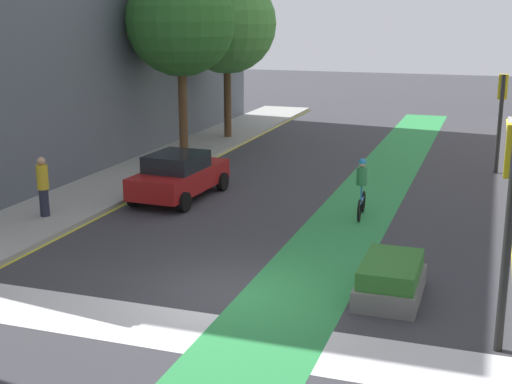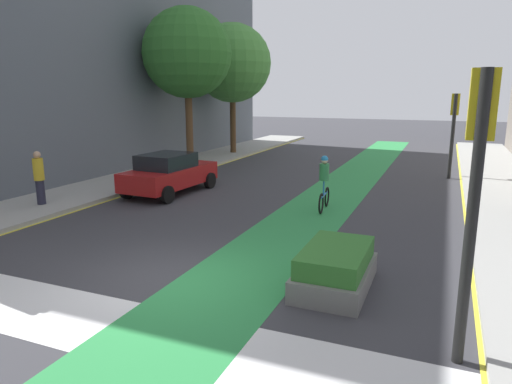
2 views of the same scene
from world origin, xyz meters
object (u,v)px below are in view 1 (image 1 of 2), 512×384
(traffic_signal_far_right, at_px, (501,104))
(street_tree_near, at_px, (181,21))
(traffic_signal_near_right, at_px, (512,195))
(pedestrian_sidewalk_left_a, at_px, (43,186))
(car_red_left_far, at_px, (179,175))
(cyclist_in_lane, at_px, (362,187))
(median_planter, at_px, (391,280))
(street_tree_far, at_px, (227,24))

(traffic_signal_far_right, distance_m, street_tree_near, 12.95)
(traffic_signal_near_right, relative_size, pedestrian_sidewalk_left_a, 2.33)
(pedestrian_sidewalk_left_a, bearing_deg, street_tree_near, 87.80)
(traffic_signal_near_right, xyz_separation_m, street_tree_near, (-12.58, 13.59, 2.78))
(traffic_signal_far_right, relative_size, street_tree_near, 0.49)
(car_red_left_far, bearing_deg, cyclist_in_lane, -2.77)
(traffic_signal_far_right, height_order, pedestrian_sidewalk_left_a, traffic_signal_far_right)
(street_tree_near, relative_size, median_planter, 3.39)
(traffic_signal_near_right, height_order, traffic_signal_far_right, traffic_signal_near_right)
(traffic_signal_far_right, relative_size, car_red_left_far, 0.89)
(pedestrian_sidewalk_left_a, height_order, median_planter, pedestrian_sidewalk_left_a)
(traffic_signal_near_right, relative_size, street_tree_far, 0.54)
(street_tree_near, bearing_deg, traffic_signal_near_right, -47.20)
(traffic_signal_near_right, distance_m, median_planter, 3.84)
(car_red_left_far, bearing_deg, street_tree_near, 112.94)
(car_red_left_far, relative_size, pedestrian_sidewalk_left_a, 2.38)
(street_tree_near, bearing_deg, pedestrian_sidewalk_left_a, -92.20)
(pedestrian_sidewalk_left_a, bearing_deg, cyclist_in_lane, 20.78)
(street_tree_near, distance_m, median_planter, 16.56)
(cyclist_in_lane, bearing_deg, median_planter, -73.53)
(traffic_signal_far_right, height_order, street_tree_far, street_tree_far)
(pedestrian_sidewalk_left_a, bearing_deg, street_tree_far, 89.19)
(car_red_left_far, xyz_separation_m, pedestrian_sidewalk_left_a, (-2.72, -3.69, 0.28))
(street_tree_far, bearing_deg, street_tree_near, -88.46)
(cyclist_in_lane, xyz_separation_m, street_tree_near, (-8.56, 5.89, 4.75))
(pedestrian_sidewalk_left_a, distance_m, median_planter, 10.99)
(traffic_signal_far_right, xyz_separation_m, pedestrian_sidewalk_left_a, (-12.77, -11.32, -1.60))
(cyclist_in_lane, relative_size, median_planter, 0.81)
(traffic_signal_near_right, bearing_deg, street_tree_near, 132.80)
(median_planter, bearing_deg, traffic_signal_far_right, 81.39)
(cyclist_in_lane, bearing_deg, street_tree_near, 145.50)
(traffic_signal_far_right, distance_m, street_tree_far, 13.34)
(street_tree_near, height_order, median_planter, street_tree_near)
(car_red_left_far, relative_size, street_tree_far, 0.55)
(cyclist_in_lane, relative_size, street_tree_near, 0.24)
(car_red_left_far, height_order, cyclist_in_lane, cyclist_in_lane)
(traffic_signal_near_right, distance_m, street_tree_near, 18.73)
(car_red_left_far, height_order, street_tree_far, street_tree_far)
(cyclist_in_lane, bearing_deg, pedestrian_sidewalk_left_a, -159.22)
(traffic_signal_far_right, xyz_separation_m, cyclist_in_lane, (-3.85, -7.93, -1.71))
(cyclist_in_lane, bearing_deg, car_red_left_far, 177.23)
(car_red_left_far, distance_m, street_tree_near, 7.81)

